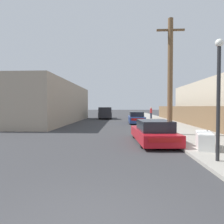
% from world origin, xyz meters
% --- Properties ---
extents(sidewalk_curb, '(4.20, 63.00, 0.12)m').
position_xyz_m(sidewalk_curb, '(5.30, 23.50, 0.06)').
color(sidewalk_curb, '#9E998E').
rests_on(sidewalk_curb, ground).
extents(discarded_fridge, '(1.09, 1.85, 0.73)m').
position_xyz_m(discarded_fridge, '(4.18, 6.04, 0.47)').
color(discarded_fridge, white).
rests_on(discarded_fridge, sidewalk_curb).
extents(parked_sports_car_red, '(2.12, 4.82, 1.22)m').
position_xyz_m(parked_sports_car_red, '(2.24, 7.89, 0.56)').
color(parked_sports_car_red, red).
rests_on(parked_sports_car_red, ground).
extents(car_parked_mid, '(1.74, 4.65, 1.33)m').
position_xyz_m(car_parked_mid, '(2.22, 20.14, 0.62)').
color(car_parked_mid, '#2D478C').
rests_on(car_parked_mid, ground).
extents(pickup_truck, '(2.22, 5.74, 1.81)m').
position_xyz_m(pickup_truck, '(-1.99, 28.18, 0.91)').
color(pickup_truck, '#232328').
rests_on(pickup_truck, ground).
extents(utility_pole, '(1.80, 0.34, 7.57)m').
position_xyz_m(utility_pole, '(3.72, 10.44, 3.99)').
color(utility_pole, brown).
rests_on(utility_pole, sidewalk_curb).
extents(street_lamp, '(0.26, 0.26, 4.07)m').
position_xyz_m(street_lamp, '(3.77, 3.96, 2.52)').
color(street_lamp, '#232326').
rests_on(street_lamp, sidewalk_curb).
extents(wooden_fence, '(0.08, 31.20, 1.85)m').
position_xyz_m(wooden_fence, '(7.25, 17.53, 1.05)').
color(wooden_fence, brown).
rests_on(wooden_fence, sidewalk_curb).
extents(building_left_block, '(7.00, 18.36, 4.68)m').
position_xyz_m(building_left_block, '(-8.63, 21.25, 2.34)').
color(building_left_block, tan).
rests_on(building_left_block, ground).
extents(pedestrian, '(0.34, 0.34, 1.75)m').
position_xyz_m(pedestrian, '(4.95, 27.27, 1.02)').
color(pedestrian, '#282D42').
rests_on(pedestrian, sidewalk_curb).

